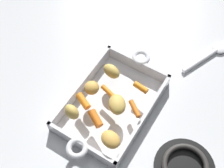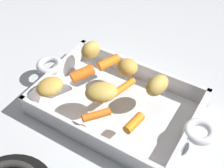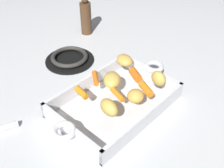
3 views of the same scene
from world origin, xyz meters
The scene contains 12 objects.
ground_plane centered at (0.00, 0.00, 0.00)m, with size 2.31×2.31×0.00m, color silver.
roasting_dish centered at (0.00, 0.00, 0.02)m, with size 0.41×0.23×0.05m.
baby_carrot_southeast centered at (0.00, -0.08, 0.06)m, with size 0.01×0.01×0.05m, color orange.
baby_carrot_center_left centered at (0.01, 0.02, 0.06)m, with size 0.01×0.01×0.05m, color orange.
baby_carrot_southwest centered at (-0.08, 0.00, 0.06)m, with size 0.02×0.02×0.05m, color orange.
baby_carrot_northeast centered at (-0.06, 0.06, 0.06)m, with size 0.02×0.02×0.05m, color orange.
baby_carrot_center_right centered at (0.07, -0.06, 0.06)m, with size 0.02×0.02×0.05m, color orange.
potato_golden_large centered at (0.07, 0.04, 0.07)m, with size 0.06×0.04×0.04m, color gold.
potato_corner centered at (-0.12, -0.07, 0.07)m, with size 0.06×0.04×0.03m, color gold.
potato_golden_small centered at (-0.11, 0.06, 0.07)m, with size 0.05×0.03×0.04m, color gold.
potato_halved centered at (-0.02, -0.03, 0.07)m, with size 0.06×0.05×0.03m, color gold.
potato_whole centered at (-0.01, 0.06, 0.07)m, with size 0.04×0.04×0.03m, color gold.
Camera 2 is at (0.21, -0.37, 0.51)m, focal length 49.44 mm.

